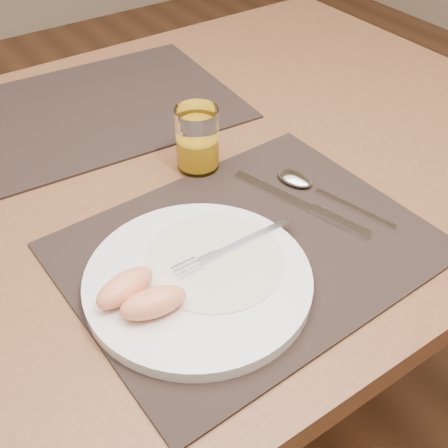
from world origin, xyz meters
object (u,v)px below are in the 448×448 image
Objects in this scene: plate at (198,280)px; spoon at (303,182)px; knife at (310,208)px; juice_glass at (197,142)px; placemat_far at (103,106)px; fork at (225,251)px; placemat_near at (248,248)px; table at (153,215)px.

plate is 0.24m from spoon.
juice_glass is (-0.07, 0.18, 0.04)m from knife.
placemat_far is at bearing 110.02° from spoon.
fork reaches higher than knife.
spoon is at bearing 59.18° from knife.
knife is (0.20, 0.03, -0.01)m from plate.
juice_glass is at bearing 76.73° from placemat_near.
placemat_near is at bearing -103.27° from juice_glass.
placemat_far is (0.00, 0.44, 0.00)m from placemat_near.
knife is 0.06m from spoon.
spoon is at bearing -43.79° from table.
table is 0.25m from fork.
fork is 0.21m from juice_glass.
plate is at bearing -161.15° from spoon.
juice_glass reaches higher than placemat_near.
plate is at bearing -163.10° from fork.
table is 3.11× the size of placemat_near.
spoon is 1.98× the size of juice_glass.
juice_glass reaches higher than table.
juice_glass is (0.04, -0.25, 0.04)m from placemat_far.
plate reaches higher than knife.
fork is (-0.04, -0.44, 0.02)m from placemat_far.
placemat_far is 4.68× the size of juice_glass.
table is 0.24m from placemat_near.
knife reaches higher than placemat_far.
placemat_near is 1.00× the size of placemat_far.
knife is at bearing 5.81° from placemat_near.
plate reaches higher than table.
knife is (0.11, -0.43, 0.00)m from placemat_far.
plate is 0.21m from knife.
juice_glass is at bearing -24.81° from table.
placemat_near is at bearing -157.42° from spoon.
table is at bearing 96.23° from placemat_near.
placemat_near is 0.04m from fork.
placemat_near is 1.67× the size of plate.
placemat_near is 0.09m from plate.
juice_glass reaches higher than spoon.
plate is 1.25× the size of knife.
plate is (-0.09, -0.02, 0.01)m from placemat_near.
plate is at bearing -101.46° from placemat_far.
placemat_far is at bearing 78.54° from plate.
fork is at bearing -173.98° from knife.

